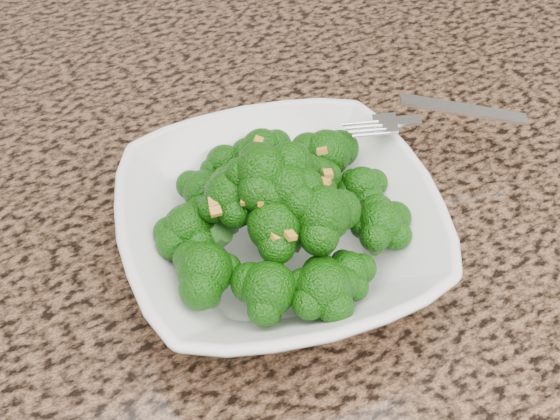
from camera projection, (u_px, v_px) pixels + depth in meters
granite_counter at (72, 323)px, 0.51m from camera, size 1.64×1.04×0.03m
bowl at (280, 230)px, 0.52m from camera, size 0.27×0.27×0.06m
broccoli_pile at (280, 169)px, 0.47m from camera, size 0.20×0.20×0.07m
garlic_topping at (280, 127)px, 0.44m from camera, size 0.12×0.12×0.01m
fork at (411, 120)px, 0.55m from camera, size 0.18×0.11×0.01m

